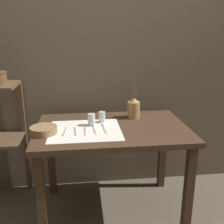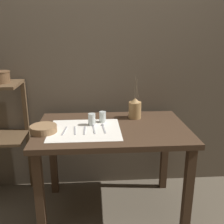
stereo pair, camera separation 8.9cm
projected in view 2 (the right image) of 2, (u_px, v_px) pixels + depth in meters
The scene contains 14 objects.
ground_plane at pixel (112, 210), 2.26m from camera, with size 12.00×12.00×0.00m, color brown.
stone_wall_back at pixel (108, 63), 2.37m from camera, with size 7.00×0.06×2.40m.
wooden_table at pixel (112, 139), 2.06m from camera, with size 1.17×0.76×0.77m.
linen_cloth at pixel (85, 130), 1.96m from camera, with size 0.53×0.46×0.00m.
pitcher_with_flowers at pixel (135, 109), 2.21m from camera, with size 0.11×0.11×0.36m.
wooden_bowl at pixel (44, 129), 1.91m from camera, with size 0.19×0.19×0.05m.
glass_tumbler_near at pixel (92, 119), 2.05m from camera, with size 0.06×0.06×0.09m.
glass_tumbler_far at pixel (103, 117), 2.11m from camera, with size 0.05×0.05×0.09m.
fork_inner at pixel (64, 131), 1.93m from camera, with size 0.03×0.17×0.00m.
fork_outer at pixel (75, 131), 1.94m from camera, with size 0.02×0.17×0.00m.
knife_center at pixel (85, 130), 1.94m from camera, with size 0.01×0.17×0.00m.
spoon_inner at pixel (93, 127), 2.01m from camera, with size 0.03×0.18×0.02m.
spoon_outer at pixel (103, 126), 2.02m from camera, with size 0.03×0.18×0.02m.
metal_pot_small at pixel (0, 77), 2.11m from camera, with size 0.15×0.15×0.10m.
Camera 2 is at (-0.14, -1.90, 1.48)m, focal length 42.00 mm.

